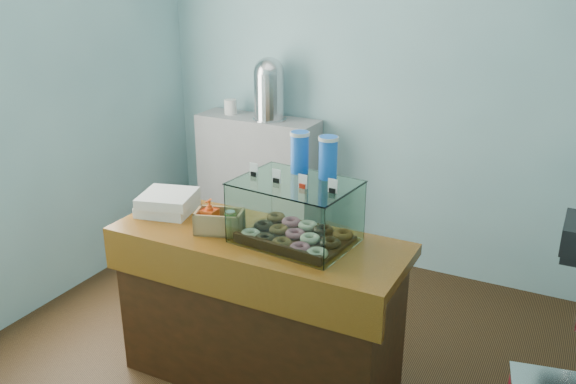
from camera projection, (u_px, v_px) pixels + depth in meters
The scene contains 8 objects.
ground at pixel (281, 354), 3.74m from camera, with size 3.50×3.50×0.00m, color black.
room_shell at pixel (284, 76), 3.13m from camera, with size 3.54×3.04×2.82m.
counter at pixel (259, 309), 3.37m from camera, with size 1.60×0.60×0.90m.
back_shelf at pixel (259, 183), 5.03m from camera, with size 1.00×0.32×1.10m, color gray.
display_case at pixel (299, 208), 3.12m from camera, with size 0.63×0.49×0.54m.
condiment_crate at pixel (218, 220), 3.24m from camera, with size 0.28×0.22×0.18m.
pastry_boxes at pixel (168, 202), 3.50m from camera, with size 0.37×0.36×0.12m.
coffee_urn at pixel (269, 87), 4.68m from camera, with size 0.26×0.26×0.49m.
Camera 1 is at (1.48, -2.78, 2.25)m, focal length 38.00 mm.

